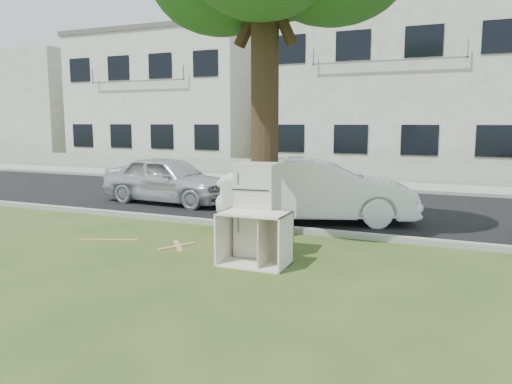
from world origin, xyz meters
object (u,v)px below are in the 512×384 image
at_px(car_left, 169,180).
at_px(fridge, 258,210).
at_px(cabinet, 254,239).
at_px(car_center, 317,191).

bearing_deg(car_left, fridge, -128.11).
xyz_separation_m(cabinet, car_center, (-0.10, 3.80, 0.30)).
bearing_deg(car_center, car_left, 58.12).
distance_m(cabinet, car_center, 3.81).
xyz_separation_m(fridge, cabinet, (0.17, -0.52, -0.37)).
distance_m(cabinet, car_left, 6.75).
height_order(cabinet, car_center, car_center).
relative_size(cabinet, car_left, 0.28).
bearing_deg(fridge, car_left, 131.81).
height_order(fridge, cabinet, fridge).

